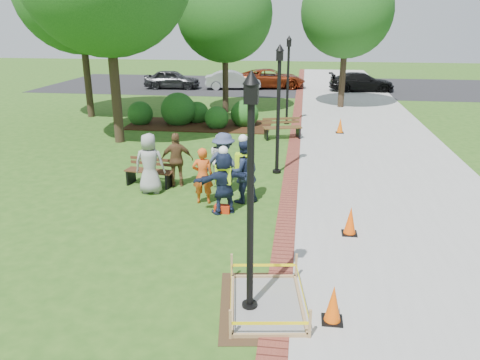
# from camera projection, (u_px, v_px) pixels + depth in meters

# --- Properties ---
(ground) EXTENTS (100.00, 100.00, 0.00)m
(ground) POSITION_uv_depth(u_px,v_px,m) (213.00, 233.00, 11.50)
(ground) COLOR #285116
(ground) RESTS_ON ground
(sidewalk) EXTENTS (6.00, 60.00, 0.02)m
(sidewalk) POSITION_uv_depth(u_px,v_px,m) (370.00, 141.00, 20.23)
(sidewalk) COLOR #9E9E99
(sidewalk) RESTS_ON ground
(brick_edging) EXTENTS (0.50, 60.00, 0.03)m
(brick_edging) POSITION_uv_depth(u_px,v_px,m) (295.00, 138.00, 20.64)
(brick_edging) COLOR maroon
(brick_edging) RESTS_ON ground
(mulch_bed) EXTENTS (7.00, 3.00, 0.05)m
(mulch_bed) POSITION_uv_depth(u_px,v_px,m) (199.00, 125.00, 23.12)
(mulch_bed) COLOR #381E0F
(mulch_bed) RESTS_ON ground
(parking_lot) EXTENTS (36.00, 12.00, 0.01)m
(parking_lot) POSITION_uv_depth(u_px,v_px,m) (278.00, 86.00, 36.79)
(parking_lot) COLOR black
(parking_lot) RESTS_ON ground
(wet_concrete_pad) EXTENTS (2.00, 2.51, 0.55)m
(wet_concrete_pad) POSITION_uv_depth(u_px,v_px,m) (267.00, 294.00, 8.53)
(wet_concrete_pad) COLOR #47331E
(wet_concrete_pad) RESTS_ON ground
(bench_near) EXTENTS (1.61, 0.75, 0.84)m
(bench_near) POSITION_uv_depth(u_px,v_px,m) (150.00, 177.00, 14.75)
(bench_near) COLOR #50301B
(bench_near) RESTS_ON ground
(bench_far) EXTENTS (1.75, 1.01, 0.90)m
(bench_far) POSITION_uv_depth(u_px,v_px,m) (282.00, 132.00, 20.47)
(bench_far) COLOR brown
(bench_far) RESTS_ON ground
(cone_front) EXTENTS (0.36, 0.36, 0.72)m
(cone_front) POSITION_uv_depth(u_px,v_px,m) (333.00, 305.00, 8.02)
(cone_front) COLOR black
(cone_front) RESTS_ON ground
(cone_back) EXTENTS (0.37, 0.37, 0.73)m
(cone_back) POSITION_uv_depth(u_px,v_px,m) (350.00, 221.00, 11.32)
(cone_back) COLOR black
(cone_back) RESTS_ON ground
(cone_far) EXTENTS (0.36, 0.36, 0.71)m
(cone_far) POSITION_uv_depth(u_px,v_px,m) (340.00, 126.00, 21.44)
(cone_far) COLOR black
(cone_far) RESTS_ON ground
(toolbox) EXTENTS (0.43, 0.24, 0.21)m
(toolbox) POSITION_uv_depth(u_px,v_px,m) (222.00, 209.00, 12.70)
(toolbox) COLOR red
(toolbox) RESTS_ON ground
(lamp_near) EXTENTS (0.28, 0.28, 4.26)m
(lamp_near) POSITION_uv_depth(u_px,v_px,m) (251.00, 180.00, 7.72)
(lamp_near) COLOR black
(lamp_near) RESTS_ON ground
(lamp_mid) EXTENTS (0.28, 0.28, 4.26)m
(lamp_mid) POSITION_uv_depth(u_px,v_px,m) (279.00, 100.00, 15.22)
(lamp_mid) COLOR black
(lamp_mid) RESTS_ON ground
(lamp_far) EXTENTS (0.28, 0.28, 4.26)m
(lamp_far) POSITION_uv_depth(u_px,v_px,m) (288.00, 74.00, 22.71)
(lamp_far) COLOR black
(lamp_far) RESTS_ON ground
(tree_back) EXTENTS (5.09, 5.09, 7.80)m
(tree_back) POSITION_uv_depth(u_px,v_px,m) (225.00, 14.00, 24.78)
(tree_back) COLOR #3D2D1E
(tree_back) RESTS_ON ground
(tree_right) EXTENTS (5.16, 5.16, 7.97)m
(tree_right) POSITION_uv_depth(u_px,v_px,m) (347.00, 12.00, 26.19)
(tree_right) COLOR #3D2D1E
(tree_right) RESTS_ON ground
(shrub_a) EXTENTS (1.24, 1.24, 1.24)m
(shrub_a) POSITION_uv_depth(u_px,v_px,m) (141.00, 124.00, 23.39)
(shrub_a) COLOR #124113
(shrub_a) RESTS_ON ground
(shrub_b) EXTENTS (1.71, 1.71, 1.71)m
(shrub_b) POSITION_uv_depth(u_px,v_px,m) (179.00, 124.00, 23.39)
(shrub_b) COLOR #124113
(shrub_b) RESTS_ON ground
(shrub_c) EXTENTS (1.14, 1.14, 1.14)m
(shrub_c) POSITION_uv_depth(u_px,v_px,m) (217.00, 128.00, 22.57)
(shrub_c) COLOR #124113
(shrub_c) RESTS_ON ground
(shrub_d) EXTENTS (1.37, 1.37, 1.37)m
(shrub_d) POSITION_uv_depth(u_px,v_px,m) (245.00, 126.00, 23.05)
(shrub_d) COLOR #124113
(shrub_d) RESTS_ON ground
(shrub_e) EXTENTS (1.14, 1.14, 1.14)m
(shrub_e) POSITION_uv_depth(u_px,v_px,m) (198.00, 122.00, 23.81)
(shrub_e) COLOR #124113
(shrub_e) RESTS_ON ground
(casual_person_a) EXTENTS (0.62, 0.43, 1.83)m
(casual_person_a) POSITION_uv_depth(u_px,v_px,m) (150.00, 164.00, 13.91)
(casual_person_a) COLOR gray
(casual_person_a) RESTS_ON ground
(casual_person_b) EXTENTS (0.55, 0.39, 1.63)m
(casual_person_b) POSITION_uv_depth(u_px,v_px,m) (203.00, 176.00, 13.15)
(casual_person_b) COLOR #DE521A
(casual_person_b) RESTS_ON ground
(casual_person_c) EXTENTS (0.60, 0.62, 1.64)m
(casual_person_c) POSITION_uv_depth(u_px,v_px,m) (221.00, 159.00, 14.66)
(casual_person_c) COLOR silver
(casual_person_c) RESTS_ON ground
(casual_person_d) EXTENTS (0.61, 0.47, 1.70)m
(casual_person_d) POSITION_uv_depth(u_px,v_px,m) (177.00, 160.00, 14.49)
(casual_person_d) COLOR brown
(casual_person_d) RESTS_ON ground
(casual_person_e) EXTENTS (0.69, 0.55, 1.87)m
(casual_person_e) POSITION_uv_depth(u_px,v_px,m) (224.00, 164.00, 13.81)
(casual_person_e) COLOR #36405F
(casual_person_e) RESTS_ON ground
(hivis_worker_a) EXTENTS (0.65, 0.56, 1.87)m
(hivis_worker_a) POSITION_uv_depth(u_px,v_px,m) (224.00, 180.00, 12.44)
(hivis_worker_a) COLOR #1A2145
(hivis_worker_a) RESTS_ON ground
(hivis_worker_b) EXTENTS (0.65, 0.56, 1.89)m
(hivis_worker_b) POSITION_uv_depth(u_px,v_px,m) (246.00, 169.00, 13.35)
(hivis_worker_b) COLOR #161B3A
(hivis_worker_b) RESTS_ON ground
(hivis_worker_c) EXTENTS (0.70, 0.62, 1.98)m
(hivis_worker_c) POSITION_uv_depth(u_px,v_px,m) (243.00, 169.00, 13.19)
(hivis_worker_c) COLOR #1A2B43
(hivis_worker_c) RESTS_ON ground
(parked_car_a) EXTENTS (2.26, 4.77, 1.53)m
(parked_car_a) POSITION_uv_depth(u_px,v_px,m) (173.00, 89.00, 35.31)
(parked_car_a) COLOR #29292B
(parked_car_a) RESTS_ON ground
(parked_car_b) EXTENTS (2.64, 4.78, 1.48)m
(parked_car_b) POSITION_uv_depth(u_px,v_px,m) (233.00, 89.00, 35.07)
(parked_car_b) COLOR #B8B8BD
(parked_car_b) RESTS_ON ground
(parked_car_c) EXTENTS (2.64, 4.99, 1.56)m
(parked_car_c) POSITION_uv_depth(u_px,v_px,m) (271.00, 88.00, 35.63)
(parked_car_c) COLOR maroon
(parked_car_c) RESTS_ON ground
(parked_car_d) EXTENTS (2.29, 4.60, 1.45)m
(parked_car_d) POSITION_uv_depth(u_px,v_px,m) (361.00, 91.00, 34.04)
(parked_car_d) COLOR black
(parked_car_d) RESTS_ON ground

